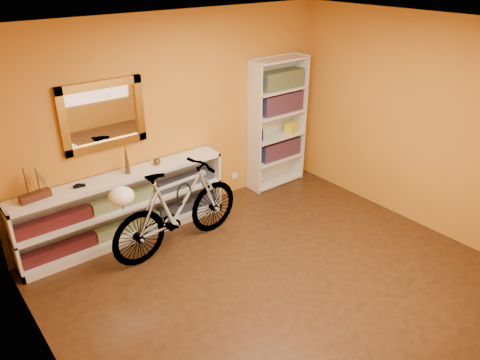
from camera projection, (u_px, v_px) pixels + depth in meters
floor at (280, 282)px, 4.96m from camera, size 4.50×4.00×0.01m
ceiling at (292, 30)px, 3.81m from camera, size 4.50×4.00×0.01m
back_wall at (176, 119)px, 5.80m from camera, size 4.50×0.01×2.60m
left_wall at (42, 259)px, 3.14m from camera, size 0.01×4.00×2.60m
right_wall at (421, 124)px, 5.63m from camera, size 0.01×4.00×2.60m
gilt_mirror at (103, 115)px, 5.14m from camera, size 0.98×0.06×0.78m
wall_socket at (234, 176)px, 6.75m from camera, size 0.09×0.02×0.09m
console_unit at (125, 207)px, 5.56m from camera, size 2.60×0.35×0.85m
cd_row_lower at (128, 226)px, 5.66m from camera, size 2.50×0.13×0.14m
cd_row_upper at (125, 199)px, 5.50m from camera, size 2.50×0.13×0.14m
model_ship at (32, 183)px, 4.76m from camera, size 0.33×0.16×0.38m
toy_car at (79, 187)px, 5.10m from camera, size 0.00×0.00×0.00m
bronze_ornament at (126, 158)px, 5.34m from camera, size 0.07×0.07×0.39m
decorative_orb at (157, 162)px, 5.62m from camera, size 0.09×0.09×0.09m
bookcase at (277, 124)px, 6.71m from camera, size 0.90×0.30×1.90m
book_row_a at (279, 149)px, 6.92m from camera, size 0.70×0.22×0.26m
book_row_b at (280, 103)px, 6.60m from camera, size 0.70×0.22×0.28m
book_row_c at (281, 79)px, 6.45m from camera, size 0.70×0.22×0.25m
travel_mug at (261, 135)px, 6.56m from camera, size 0.07×0.07×0.17m
red_tin at (266, 85)px, 6.36m from camera, size 0.15×0.15×0.17m
yellow_bag at (291, 128)px, 6.87m from camera, size 0.22×0.18×0.15m
bicycle at (178, 208)px, 5.35m from camera, size 0.59×1.80×1.04m
helmet at (122, 196)px, 4.76m from camera, size 0.27×0.26×0.20m
u_lock at (184, 193)px, 5.34m from camera, size 0.20×0.02×0.20m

